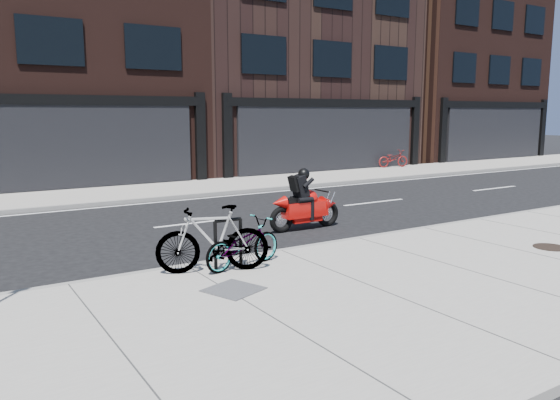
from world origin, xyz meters
TOP-DOWN VIEW (x-y plane):
  - ground at (0.00, 0.00)m, footprint 120.00×120.00m
  - sidewalk_near at (0.00, -5.00)m, footprint 60.00×6.00m
  - sidewalk_far at (0.00, 7.75)m, footprint 60.00×3.50m
  - building_center at (-2.00, 14.50)m, footprint 12.00×10.00m
  - building_mideast at (10.00, 14.50)m, footprint 12.00×10.00m
  - building_east at (22.00, 14.50)m, footprint 10.00×10.00m
  - bike_rack at (-1.47, -2.60)m, footprint 0.54×0.07m
  - bicycle_front at (-1.19, -2.60)m, footprint 1.71×0.90m
  - bicycle_rear at (-1.76, -2.60)m, footprint 1.98×1.17m
  - motorcycle at (1.95, -0.12)m, footprint 2.02×0.43m
  - bicycle_far at (13.53, 9.00)m, footprint 1.71×0.88m
  - manhole_cover at (4.70, -4.69)m, footprint 0.84×0.84m
  - utility_grate at (-1.92, -3.64)m, footprint 0.97×0.97m

SIDE VIEW (x-z plane):
  - ground at x=0.00m, z-range 0.00..0.00m
  - sidewalk_near at x=0.00m, z-range 0.00..0.13m
  - sidewalk_far at x=0.00m, z-range 0.00..0.13m
  - manhole_cover at x=4.70m, z-range 0.13..0.15m
  - utility_grate at x=-1.92m, z-range 0.13..0.15m
  - bicycle_front at x=-1.19m, z-range 0.13..0.98m
  - bicycle_far at x=13.53m, z-range 0.13..0.98m
  - motorcycle at x=1.95m, z-range -0.14..1.36m
  - bike_rack at x=-1.47m, z-range 0.21..1.11m
  - bicycle_rear at x=-1.76m, z-range 0.13..1.28m
  - building_mideast at x=10.00m, z-range 0.00..12.50m
  - building_east at x=22.00m, z-range 0.00..13.00m
  - building_center at x=-2.00m, z-range 0.00..14.50m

